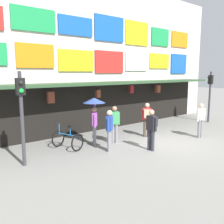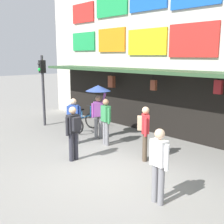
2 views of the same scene
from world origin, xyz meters
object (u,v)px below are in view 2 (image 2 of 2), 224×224
(pedestrian_in_white, at_px, (74,118))
(pedestrian_in_green, at_px, (159,162))
(pedestrian_with_umbrella, at_px, (98,97))
(bicycle_parked, at_px, (84,122))
(pedestrian_in_black, at_px, (106,119))
(pedestrian_in_blue, at_px, (74,129))
(traffic_light_near, at_px, (43,79))
(pedestrian_in_red, at_px, (144,129))

(pedestrian_in_white, bearing_deg, pedestrian_in_green, -13.80)
(pedestrian_in_white, height_order, pedestrian_in_green, same)
(pedestrian_in_green, height_order, pedestrian_with_umbrella, pedestrian_with_umbrella)
(bicycle_parked, xyz_separation_m, pedestrian_in_black, (2.05, -0.60, 0.55))
(pedestrian_with_umbrella, relative_size, pedestrian_in_black, 1.24)
(pedestrian_in_black, bearing_deg, pedestrian_in_blue, -74.12)
(pedestrian_in_white, height_order, pedestrian_in_blue, same)
(pedestrian_in_green, distance_m, pedestrian_in_blue, 3.36)
(traffic_light_near, distance_m, pedestrian_in_black, 4.31)
(pedestrian_in_red, xyz_separation_m, pedestrian_in_green, (1.91, -1.76, -0.04))
(bicycle_parked, xyz_separation_m, pedestrian_with_umbrella, (1.21, -0.24, 1.25))
(pedestrian_in_blue, bearing_deg, pedestrian_in_red, 47.61)
(traffic_light_near, height_order, bicycle_parked, traffic_light_near)
(traffic_light_near, bearing_deg, pedestrian_in_green, -12.57)
(pedestrian_in_red, xyz_separation_m, pedestrian_with_umbrella, (-2.78, 0.52, 0.66))
(traffic_light_near, xyz_separation_m, pedestrian_in_black, (4.14, 0.13, -1.19))
(pedestrian_in_white, relative_size, pedestrian_with_umbrella, 0.81)
(pedestrian_in_white, xyz_separation_m, pedestrian_in_black, (0.89, 0.75, 0.00))
(pedestrian_in_blue, relative_size, pedestrian_in_black, 1.00)
(traffic_light_near, xyz_separation_m, pedestrian_in_red, (6.08, -0.03, -1.16))
(pedestrian_in_green, bearing_deg, traffic_light_near, 167.43)
(traffic_light_near, bearing_deg, pedestrian_in_white, -10.76)
(pedestrian_in_white, relative_size, pedestrian_in_green, 1.00)
(pedestrian_in_blue, bearing_deg, pedestrian_in_black, 105.88)
(pedestrian_in_green, xyz_separation_m, pedestrian_in_blue, (-3.36, 0.17, 0.04))
(bicycle_parked, xyz_separation_m, pedestrian_in_green, (5.91, -2.52, 0.55))
(pedestrian_in_blue, distance_m, pedestrian_with_umbrella, 2.58)
(traffic_light_near, relative_size, pedestrian_in_blue, 1.90)
(pedestrian_with_umbrella, bearing_deg, pedestrian_in_green, -25.87)
(traffic_light_near, xyz_separation_m, pedestrian_in_green, (7.99, -1.78, -1.19))
(pedestrian_in_red, relative_size, pedestrian_with_umbrella, 0.81)
(bicycle_parked, xyz_separation_m, pedestrian_in_red, (3.99, -0.76, 0.59))
(pedestrian_in_green, bearing_deg, bicycle_parked, 156.92)
(bicycle_parked, relative_size, pedestrian_in_blue, 0.78)
(pedestrian_in_green, height_order, pedestrian_in_blue, same)
(pedestrian_in_white, bearing_deg, traffic_light_near, 169.24)
(pedestrian_in_green, bearing_deg, pedestrian_in_white, 166.20)
(bicycle_parked, distance_m, pedestrian_in_green, 6.44)
(traffic_light_near, distance_m, pedestrian_in_blue, 5.04)
(pedestrian_in_red, height_order, pedestrian_in_black, same)
(bicycle_parked, relative_size, pedestrian_in_black, 0.78)
(pedestrian_in_red, xyz_separation_m, pedestrian_in_white, (-2.84, -0.59, -0.04))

